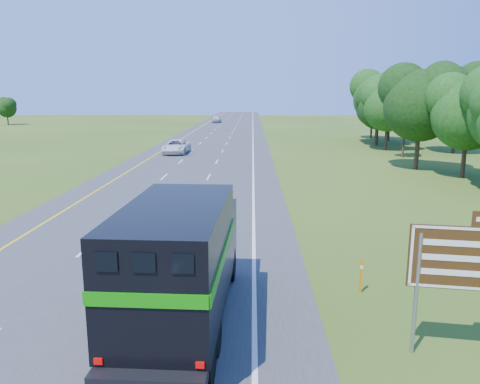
% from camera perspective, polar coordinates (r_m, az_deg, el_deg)
% --- Properties ---
extents(road, '(15.00, 260.00, 0.04)m').
position_cam_1_polar(road, '(59.29, -3.74, 5.32)').
color(road, '#38383A').
rests_on(road, ground).
extents(lane_markings, '(11.15, 260.00, 0.01)m').
position_cam_1_polar(lane_markings, '(59.29, -3.74, 5.34)').
color(lane_markings, yellow).
rests_on(lane_markings, road).
extents(horse_truck, '(2.94, 8.50, 3.72)m').
position_cam_1_polar(horse_truck, '(13.58, -7.22, -8.09)').
color(horse_truck, black).
rests_on(horse_truck, road).
extents(white_suv, '(2.75, 5.68, 1.56)m').
position_cam_1_polar(white_suv, '(54.35, -7.77, 5.50)').
color(white_suv, silver).
rests_on(white_suv, road).
extents(far_car, '(2.16, 5.15, 1.74)m').
position_cam_1_polar(far_car, '(115.76, -2.87, 8.89)').
color(far_car, '#B6B5BC').
rests_on(far_car, road).
extents(exit_sign, '(2.27, 0.42, 3.88)m').
position_cam_1_polar(exit_sign, '(12.88, 25.00, -7.94)').
color(exit_sign, gray).
rests_on(exit_sign, ground).
extents(delineator, '(0.10, 0.05, 1.19)m').
position_cam_1_polar(delineator, '(16.59, 14.54, -9.76)').
color(delineator, orange).
rests_on(delineator, ground).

